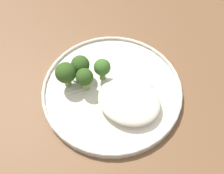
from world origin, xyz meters
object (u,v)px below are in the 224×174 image
dinner_plate (112,90)px  seared_scallop_right_edge (139,98)px  seared_scallop_tiny_bay (148,90)px  seared_scallop_rear_pale (120,94)px  seared_scallop_on_noodles (150,99)px  broccoli_floret_tall_stalk (85,78)px  seared_scallop_half_hidden (137,87)px  broccoli_floret_left_leaning (80,65)px  broccoli_floret_center_pile (66,73)px  broccoli_floret_beside_noodles (102,68)px

dinner_plate → seared_scallop_right_edge: (0.06, 0.00, 0.01)m
seared_scallop_right_edge → seared_scallop_tiny_bay: (0.01, 0.02, 0.00)m
seared_scallop_right_edge → seared_scallop_rear_pale: (-0.04, -0.01, 0.00)m
seared_scallop_on_noodles → broccoli_floret_tall_stalk: 0.14m
seared_scallop_right_edge → seared_scallop_half_hidden: (-0.01, 0.02, 0.00)m
dinner_plate → seared_scallop_tiny_bay: 0.07m
seared_scallop_right_edge → broccoli_floret_tall_stalk: size_ratio=0.47×
seared_scallop_right_edge → seared_scallop_tiny_bay: size_ratio=1.18×
seared_scallop_half_hidden → broccoli_floret_left_leaning: 0.12m
broccoli_floret_left_leaning → broccoli_floret_center_pile: size_ratio=0.94×
seared_scallop_right_edge → seared_scallop_on_noodles: size_ratio=1.24×
seared_scallop_tiny_bay → broccoli_floret_beside_noodles: broccoli_floret_beside_noodles is taller
dinner_plate → broccoli_floret_center_pile: size_ratio=4.61×
broccoli_floret_left_leaning → broccoli_floret_beside_noodles: broccoli_floret_left_leaning is taller
dinner_plate → broccoli_floret_tall_stalk: 0.07m
broccoli_floret_center_pile → seared_scallop_rear_pale: bearing=12.8°
seared_scallop_right_edge → broccoli_floret_left_leaning: (-0.13, -0.00, 0.03)m
seared_scallop_rear_pale → broccoli_floret_center_pile: broccoli_floret_center_pile is taller
seared_scallop_right_edge → seared_scallop_tiny_bay: seared_scallop_tiny_bay is taller
dinner_plate → broccoli_floret_center_pile: (-0.09, -0.03, 0.04)m
broccoli_floret_left_leaning → broccoli_floret_tall_stalk: bearing=-42.6°
dinner_plate → seared_scallop_half_hidden: seared_scallop_half_hidden is taller
broccoli_floret_center_pile → seared_scallop_half_hidden: bearing=23.5°
seared_scallop_on_noodles → broccoli_floret_left_leaning: broccoli_floret_left_leaning is taller
seared_scallop_half_hidden → broccoli_floret_center_pile: bearing=-156.5°
seared_scallop_tiny_bay → seared_scallop_half_hidden: size_ratio=0.75×
broccoli_floret_center_pile → seared_scallop_tiny_bay: bearing=21.7°
dinner_plate → broccoli_floret_tall_stalk: (-0.05, -0.02, 0.04)m
broccoli_floret_left_leaning → seared_scallop_on_noodles: bearing=4.9°
broccoli_floret_beside_noodles → dinner_plate: bearing=-27.2°
broccoli_floret_left_leaning → broccoli_floret_tall_stalk: 0.03m
broccoli_floret_beside_noodles → broccoli_floret_tall_stalk: broccoli_floret_tall_stalk is taller
dinner_plate → broccoli_floret_left_leaning: (-0.07, -0.00, 0.04)m
seared_scallop_on_noodles → broccoli_floret_left_leaning: (-0.15, -0.01, 0.03)m
seared_scallop_right_edge → broccoli_floret_center_pile: 0.15m
seared_scallop_rear_pale → broccoli_floret_tall_stalk: bearing=-168.4°
seared_scallop_rear_pale → seared_scallop_tiny_bay: bearing=39.1°
seared_scallop_right_edge → seared_scallop_on_noodles: seared_scallop_on_noodles is taller
seared_scallop_half_hidden → broccoli_floret_beside_noodles: size_ratio=0.57×
broccoli_floret_tall_stalk → seared_scallop_half_hidden: bearing=26.6°
seared_scallop_rear_pale → broccoli_floret_center_pile: (-0.11, -0.02, 0.03)m
seared_scallop_half_hidden → broccoli_floret_beside_noodles: broccoli_floret_beside_noodles is taller
seared_scallop_on_noodles → dinner_plate: bearing=-171.2°
seared_scallop_rear_pale → broccoli_floret_beside_noodles: (-0.05, 0.02, 0.02)m
dinner_plate → seared_scallop_half_hidden: bearing=28.2°
seared_scallop_tiny_bay → seared_scallop_half_hidden: (-0.02, -0.00, 0.00)m
broccoli_floret_left_leaning → broccoli_floret_tall_stalk: same height
dinner_plate → broccoli_floret_tall_stalk: bearing=-154.9°
dinner_plate → seared_scallop_on_noodles: seared_scallop_on_noodles is taller
broccoli_floret_tall_stalk → seared_scallop_tiny_bay: bearing=23.7°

